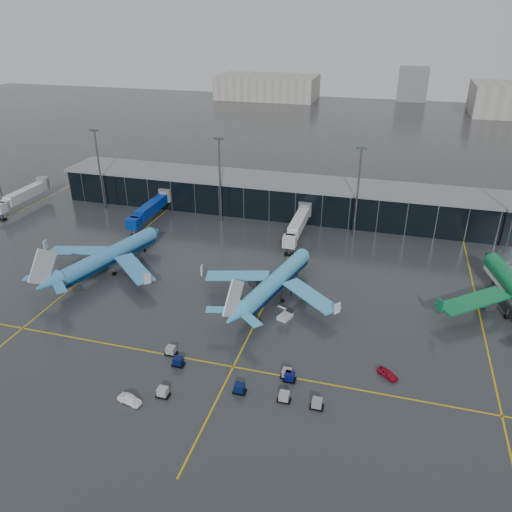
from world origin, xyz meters
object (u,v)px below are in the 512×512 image
(service_van_red, at_px, (388,374))
(baggage_carts, at_px, (240,380))
(mobile_airstair, at_px, (285,315))
(service_van_white, at_px, (130,400))
(airliner_klm_near, at_px, (276,272))
(airliner_arkefly, at_px, (109,247))

(service_van_red, bearing_deg, baggage_carts, 146.35)
(service_van_red, bearing_deg, mobile_airstair, 95.01)
(mobile_airstair, xyz_separation_m, service_van_white, (-19.03, -31.44, -0.08))
(airliner_klm_near, bearing_deg, airliner_arkefly, -168.00)
(mobile_airstair, relative_size, service_van_red, 0.97)
(baggage_carts, distance_m, service_van_white, 18.54)
(service_van_white, bearing_deg, service_van_red, -53.23)
(baggage_carts, bearing_deg, service_van_red, 19.68)
(airliner_klm_near, distance_m, service_van_white, 42.91)
(airliner_klm_near, height_order, mobile_airstair, airliner_klm_near)
(service_van_white, bearing_deg, airliner_klm_near, -7.92)
(airliner_arkefly, xyz_separation_m, airliner_klm_near, (42.22, -1.26, -0.23))
(airliner_klm_near, relative_size, service_van_white, 9.43)
(airliner_klm_near, distance_m, service_van_red, 33.97)
(mobile_airstair, bearing_deg, airliner_arkefly, -171.66)
(airliner_arkefly, relative_size, service_van_red, 10.50)
(airliner_klm_near, relative_size, service_van_red, 10.10)
(service_van_red, relative_size, service_van_white, 0.93)
(airliner_arkefly, xyz_separation_m, service_van_red, (67.81, -22.94, -5.60))
(baggage_carts, relative_size, service_van_red, 7.94)
(airliner_arkefly, distance_m, mobile_airstair, 47.67)
(baggage_carts, height_order, mobile_airstair, mobile_airstair)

